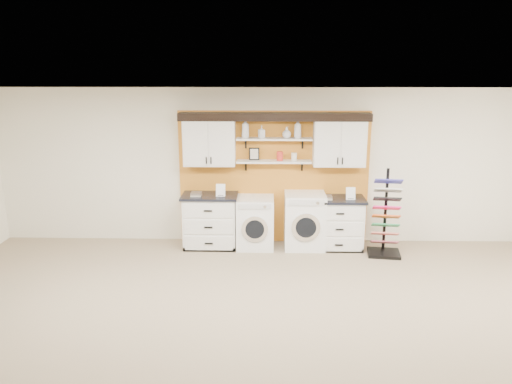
{
  "coord_description": "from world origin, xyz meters",
  "views": [
    {
      "loc": [
        -0.12,
        -4.82,
        3.21
      ],
      "look_at": [
        -0.28,
        2.3,
        1.36
      ],
      "focal_mm": 35.0,
      "sensor_mm": 36.0,
      "label": 1
    }
  ],
  "objects_px": {
    "base_cabinet_right": "(337,223)",
    "dryer": "(305,221)",
    "washer": "(255,222)",
    "base_cabinet_left": "(210,221)",
    "sample_rack": "(385,227)"
  },
  "relations": [
    {
      "from": "washer",
      "to": "dryer",
      "type": "height_order",
      "value": "dryer"
    },
    {
      "from": "base_cabinet_left",
      "to": "base_cabinet_right",
      "type": "bearing_deg",
      "value": 0.0
    },
    {
      "from": "base_cabinet_right",
      "to": "sample_rack",
      "type": "xyz_separation_m",
      "value": [
        0.77,
        -0.33,
        0.03
      ]
    },
    {
      "from": "base_cabinet_left",
      "to": "washer",
      "type": "bearing_deg",
      "value": -0.24
    },
    {
      "from": "base_cabinet_left",
      "to": "sample_rack",
      "type": "bearing_deg",
      "value": -6.21
    },
    {
      "from": "base_cabinet_left",
      "to": "sample_rack",
      "type": "distance_m",
      "value": 3.05
    },
    {
      "from": "base_cabinet_right",
      "to": "washer",
      "type": "bearing_deg",
      "value": -179.87
    },
    {
      "from": "base_cabinet_right",
      "to": "dryer",
      "type": "distance_m",
      "value": 0.58
    },
    {
      "from": "base_cabinet_right",
      "to": "dryer",
      "type": "relative_size",
      "value": 0.94
    },
    {
      "from": "base_cabinet_left",
      "to": "dryer",
      "type": "distance_m",
      "value": 1.68
    },
    {
      "from": "washer",
      "to": "dryer",
      "type": "distance_m",
      "value": 0.88
    },
    {
      "from": "washer",
      "to": "dryer",
      "type": "xyz_separation_m",
      "value": [
        0.88,
        0.0,
        0.04
      ]
    },
    {
      "from": "dryer",
      "to": "base_cabinet_right",
      "type": "bearing_deg",
      "value": 0.33
    },
    {
      "from": "base_cabinet_right",
      "to": "dryer",
      "type": "bearing_deg",
      "value": -179.67
    },
    {
      "from": "dryer",
      "to": "sample_rack",
      "type": "height_order",
      "value": "sample_rack"
    }
  ]
}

